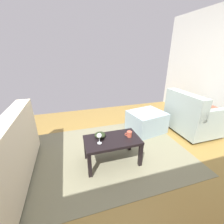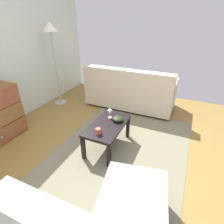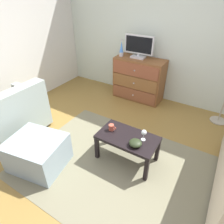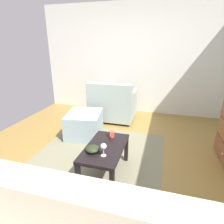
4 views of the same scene
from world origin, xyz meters
The scene contains 9 objects.
ground_plane centered at (0.00, 0.00, -0.03)m, with size 5.28×4.67×0.05m, color olive.
wall_plain_left centered at (-2.40, 0.00, 1.26)m, with size 0.12×4.67×2.51m, color silver.
area_rug centered at (0.20, -0.20, 0.00)m, with size 2.60×1.90×0.01m, color #716E56.
coffee_table centered at (0.23, 0.03, 0.35)m, with size 0.81×0.46×0.41m.
wine_glass centered at (0.43, 0.08, 0.53)m, with size 0.07×0.07×0.16m.
mug centered at (-0.03, 0.04, 0.46)m, with size 0.11×0.08×0.08m.
bowl_decorative centered at (0.39, -0.07, 0.45)m, with size 0.17×0.17×0.07m, color black.
armchair centered at (-1.64, -0.39, 0.36)m, with size 0.80×0.94×0.87m.
ottoman centered at (-0.75, -0.69, 0.22)m, with size 0.70×0.60×0.43m, color #889DA4.
Camera 4 is at (2.17, 0.68, 1.61)m, focal length 29.97 mm.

